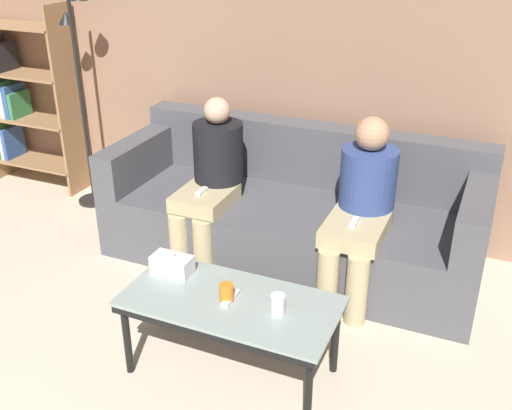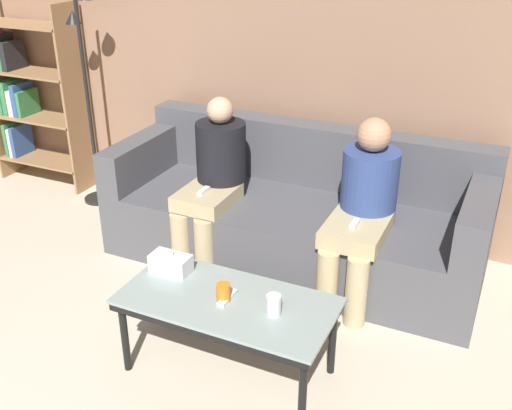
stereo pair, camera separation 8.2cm
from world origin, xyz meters
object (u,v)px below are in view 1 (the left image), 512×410
at_px(bookshelf, 19,96).
at_px(standing_lamp, 81,75).
at_px(cup_near_left, 278,304).
at_px(seated_person_mid_left, 362,203).
at_px(couch, 294,215).
at_px(seated_person_left_end, 212,176).
at_px(cup_near_right, 227,293).
at_px(tissue_box, 172,264).
at_px(coffee_table, 231,307).
at_px(game_remote, 230,298).

distance_m(bookshelf, standing_lamp, 0.88).
relative_size(cup_near_left, seated_person_mid_left, 0.09).
relative_size(couch, standing_lamp, 1.44).
bearing_deg(seated_person_left_end, couch, 22.16).
height_order(couch, seated_person_left_end, seated_person_left_end).
relative_size(cup_near_right, tissue_box, 0.43).
distance_m(coffee_table, standing_lamp, 2.54).
relative_size(coffee_table, standing_lamp, 0.62).
bearing_deg(tissue_box, couch, 76.42).
relative_size(cup_near_left, cup_near_right, 1.13).
bearing_deg(tissue_box, seated_person_left_end, 104.27).
distance_m(coffee_table, seated_person_left_end, 1.25).
relative_size(couch, cup_near_right, 26.99).
bearing_deg(coffee_table, seated_person_left_end, 121.29).
relative_size(tissue_box, bookshelf, 0.14).
bearing_deg(game_remote, cup_near_right, -135.92).
xyz_separation_m(couch, cup_near_left, (0.38, -1.28, 0.19)).
relative_size(tissue_box, standing_lamp, 0.12).
bearing_deg(coffee_table, seated_person_mid_left, 69.00).
relative_size(cup_near_right, seated_person_left_end, 0.08).
height_order(game_remote, bookshelf, bookshelf).
relative_size(standing_lamp, seated_person_mid_left, 1.56).
bearing_deg(cup_near_right, seated_person_mid_left, 68.59).
distance_m(cup_near_right, bookshelf, 3.22).
xyz_separation_m(tissue_box, seated_person_mid_left, (0.80, 0.94, 0.11)).
distance_m(game_remote, seated_person_left_end, 1.24).
distance_m(cup_near_left, seated_person_left_end, 1.40).
distance_m(couch, bookshelf, 2.73).
bearing_deg(standing_lamp, game_remote, -36.28).
bearing_deg(couch, tissue_box, -103.58).
relative_size(cup_near_left, seated_person_left_end, 0.09).
height_order(couch, bookshelf, bookshelf).
xyz_separation_m(cup_near_left, bookshelf, (-3.05, 1.60, 0.29)).
bearing_deg(couch, seated_person_mid_left, -23.16).
relative_size(game_remote, seated_person_left_end, 0.13).
bearing_deg(cup_near_left, couch, 106.58).
height_order(coffee_table, bookshelf, bookshelf).
height_order(coffee_table, seated_person_mid_left, seated_person_mid_left).
bearing_deg(cup_near_left, bookshelf, 152.28).
relative_size(cup_near_right, bookshelf, 0.06).
bearing_deg(tissue_box, seated_person_mid_left, 49.46).
height_order(standing_lamp, seated_person_mid_left, standing_lamp).
relative_size(couch, seated_person_left_end, 2.24).
height_order(tissue_box, seated_person_mid_left, seated_person_mid_left).
height_order(cup_near_left, cup_near_right, cup_near_left).
height_order(couch, cup_near_left, couch).
relative_size(tissue_box, game_remote, 1.47).
bearing_deg(seated_person_mid_left, coffee_table, -111.00).
height_order(tissue_box, standing_lamp, standing_lamp).
relative_size(coffee_table, tissue_box, 5.00).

